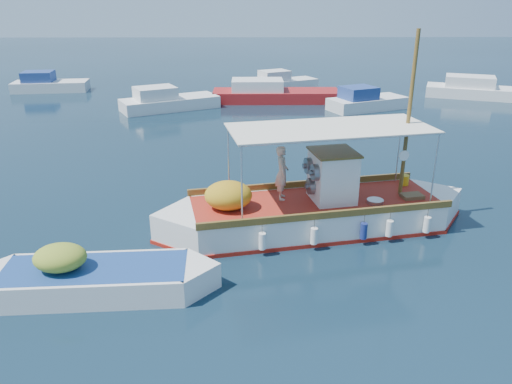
{
  "coord_description": "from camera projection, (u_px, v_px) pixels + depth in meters",
  "views": [
    {
      "loc": [
        -1.52,
        -15.06,
        7.4
      ],
      "look_at": [
        -1.31,
        0.0,
        1.4
      ],
      "focal_mm": 35.0,
      "sensor_mm": 36.0,
      "label": 1
    }
  ],
  "objects": [
    {
      "name": "bg_boat_far_w",
      "position": [
        48.0,
        85.0,
        40.48
      ],
      "size": [
        6.02,
        2.98,
        1.8
      ],
      "rotation": [
        0.0,
        0.0,
        0.12
      ],
      "color": "silver",
      "rests_on": "ground"
    },
    {
      "name": "bg_boat_nw",
      "position": [
        167.0,
        102.0,
        34.04
      ],
      "size": [
        6.89,
        5.09,
        1.8
      ],
      "rotation": [
        0.0,
        0.0,
        0.47
      ],
      "color": "silver",
      "rests_on": "ground"
    },
    {
      "name": "bg_boat_ne",
      "position": [
        365.0,
        102.0,
        34.04
      ],
      "size": [
        5.81,
        4.2,
        1.8
      ],
      "rotation": [
        0.0,
        0.0,
        0.42
      ],
      "color": "silver",
      "rests_on": "ground"
    },
    {
      "name": "dinghy",
      "position": [
        93.0,
        281.0,
        13.18
      ],
      "size": [
        6.62,
        2.14,
        1.62
      ],
      "rotation": [
        0.0,
        0.0,
        0.06
      ],
      "color": "white",
      "rests_on": "ground"
    },
    {
      "name": "bg_boat_e",
      "position": [
        483.0,
        91.0,
        37.85
      ],
      "size": [
        9.09,
        5.57,
        1.8
      ],
      "rotation": [
        0.0,
        0.0,
        -0.37
      ],
      "color": "silver",
      "rests_on": "ground"
    },
    {
      "name": "bg_boat_n",
      "position": [
        272.0,
        95.0,
        36.66
      ],
      "size": [
        9.25,
        2.81,
        1.8
      ],
      "rotation": [
        0.0,
        0.0,
        -0.0
      ],
      "color": "maroon",
      "rests_on": "ground"
    },
    {
      "name": "fishing_caique",
      "position": [
        313.0,
        212.0,
        16.73
      ],
      "size": [
        10.67,
        4.44,
        6.64
      ],
      "rotation": [
        0.0,
        0.0,
        0.2
      ],
      "color": "white",
      "rests_on": "ground"
    },
    {
      "name": "bg_boat_far_n",
      "position": [
        281.0,
        84.0,
        41.12
      ],
      "size": [
        5.93,
        4.3,
        1.8
      ],
      "rotation": [
        0.0,
        0.0,
        0.46
      ],
      "color": "silver",
      "rests_on": "ground"
    },
    {
      "name": "ground",
      "position": [
        295.0,
        230.0,
        16.75
      ],
      "size": [
        160.0,
        160.0,
        0.0
      ],
      "primitive_type": "plane",
      "color": "black",
      "rests_on": "ground"
    }
  ]
}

